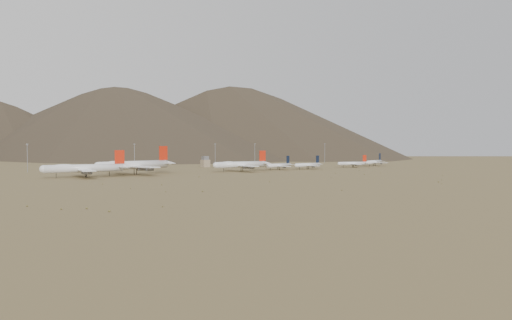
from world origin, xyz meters
TOP-DOWN VIEW (x-y plane):
  - ground at (0.00, 0.00)m, footprint 3000.00×3000.00m
  - mountain_ridge at (0.00, 900.00)m, footprint 4400.00×1000.00m
  - widebody_west at (-125.97, 27.88)m, footprint 69.56×53.83m
  - widebody_centre at (-82.40, 38.82)m, footprint 78.29×61.65m
  - widebody_east at (15.57, 26.32)m, footprint 64.32×49.14m
  - narrowbody_a at (62.31, 30.12)m, footprint 40.24×29.63m
  - narrowbody_b at (93.40, 22.10)m, footprint 40.77×29.66m
  - narrowbody_c at (158.92, 23.42)m, footprint 39.25×28.89m
  - narrowbody_d at (202.23, 32.10)m, footprint 41.89×31.25m
  - control_tower at (30.00, 120.00)m, footprint 8.00×8.00m
  - mast_far_west at (-148.37, 128.19)m, footprint 2.00×0.60m
  - mast_west at (-47.66, 127.97)m, footprint 2.00×0.60m
  - mast_centre at (40.95, 117.49)m, footprint 2.00×0.60m
  - mast_east at (112.06, 143.34)m, footprint 2.00×0.60m
  - mast_far_east at (211.50, 125.65)m, footprint 2.00×0.60m
  - desert_scrub at (-35.23, -103.80)m, footprint 391.36×174.19m

SIDE VIEW (x-z plane):
  - ground at x=0.00m, z-range 0.00..0.00m
  - desert_scrub at x=-35.23m, z-range -0.08..0.67m
  - narrowbody_c at x=158.92m, z-range -2.31..10.86m
  - narrowbody_a at x=62.31m, z-range -2.37..11.14m
  - narrowbody_b at x=93.40m, z-range -2.37..11.15m
  - narrowbody_d at x=202.23m, z-range -2.53..11.87m
  - control_tower at x=30.00m, z-range -0.68..11.32m
  - widebody_east at x=15.57m, z-range -2.97..16.14m
  - widebody_west at x=-125.97m, z-range -3.21..17.47m
  - widebody_centre at x=-82.40m, z-range -3.68..20.00m
  - mast_far_west at x=-148.37m, z-range 1.35..27.05m
  - mast_west at x=-47.66m, z-range 1.35..27.05m
  - mast_centre at x=40.95m, z-range 1.35..27.05m
  - mast_east at x=112.06m, z-range 1.35..27.05m
  - mast_far_east at x=211.50m, z-range 1.35..27.05m
  - mountain_ridge at x=0.00m, z-range 0.00..300.00m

